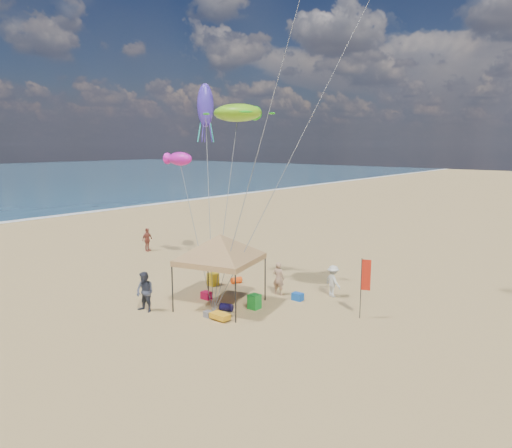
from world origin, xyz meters
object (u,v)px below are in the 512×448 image
object	(u,v)px
cooler_blue	(298,297)
person_near_b	(145,292)
chair_yellow	(213,279)
cooler_red	(207,295)
person_far_a	(147,240)
person_near_c	(333,281)
canopy_tent	(220,237)
chair_green	(254,302)
person_near_a	(278,278)
feather_flag	(365,278)
beach_cart	(220,316)

from	to	relation	value
cooler_blue	person_near_b	bearing A→B (deg)	-127.60
chair_yellow	cooler_red	bearing A→B (deg)	-53.04
cooler_red	person_far_a	distance (m)	12.22
person_near_c	canopy_tent	bearing A→B (deg)	76.24
canopy_tent	chair_yellow	size ratio (longest dim) A/B	9.21
cooler_red	chair_green	distance (m)	2.84
cooler_blue	person_near_a	bearing A→B (deg)	175.97
feather_flag	cooler_red	distance (m)	8.06
person_near_a	chair_green	bearing A→B (deg)	89.77
cooler_blue	cooler_red	bearing A→B (deg)	-142.61
canopy_tent	cooler_red	size ratio (longest dim) A/B	11.94
person_near_a	person_near_b	xyz separation A→B (m)	(-3.29, -6.04, 0.08)
canopy_tent	person_near_c	xyz separation A→B (m)	(3.49, 4.73, -2.60)
beach_cart	person_near_c	distance (m)	6.53
chair_green	person_far_a	bearing A→B (deg)	162.68
canopy_tent	cooler_red	world-z (taller)	canopy_tent
cooler_blue	person_near_b	distance (m)	7.55
person_near_a	person_far_a	distance (m)	13.73
person_near_a	beach_cart	bearing A→B (deg)	82.77
beach_cart	person_near_b	bearing A→B (deg)	-157.10
chair_yellow	feather_flag	bearing A→B (deg)	4.87
feather_flag	person_far_a	size ratio (longest dim) A/B	1.63
chair_yellow	person_near_b	distance (m)	5.07
feather_flag	canopy_tent	bearing A→B (deg)	-154.74
beach_cart	person_far_a	distance (m)	15.25
chair_green	feather_flag	bearing A→B (deg)	24.85
cooler_blue	chair_green	xyz separation A→B (m)	(-0.90, -2.34, 0.16)
person_near_b	cooler_blue	bearing A→B (deg)	43.60
feather_flag	chair_yellow	world-z (taller)	feather_flag
cooler_blue	chair_yellow	world-z (taller)	chair_yellow
feather_flag	person_near_b	world-z (taller)	feather_flag
beach_cart	person_far_a	bearing A→B (deg)	154.72
feather_flag	chair_green	bearing A→B (deg)	-155.15
chair_yellow	person_near_a	size ratio (longest dim) A/B	0.40
chair_yellow	beach_cart	distance (m)	5.33
feather_flag	person_near_b	xyz separation A→B (m)	(-8.32, -5.76, -0.93)
person_near_c	beach_cart	bearing A→B (deg)	92.96
person_far_a	person_near_c	bearing A→B (deg)	-102.88
chair_green	person_near_a	size ratio (longest dim) A/B	0.40
canopy_tent	beach_cart	size ratio (longest dim) A/B	7.16
cooler_red	cooler_blue	bearing A→B (deg)	37.39
chair_green	person_far_a	distance (m)	14.66
canopy_tent	person_near_a	world-z (taller)	canopy_tent
cooler_blue	beach_cart	xyz separation A→B (m)	(-1.11, -4.48, 0.01)
canopy_tent	chair_yellow	xyz separation A→B (m)	(-2.68, 2.15, -3.08)
person_near_a	person_far_a	bearing A→B (deg)	-17.57
person_far_a	cooler_red	bearing A→B (deg)	-124.87
cooler_red	person_near_a	bearing A→B (deg)	50.54
feather_flag	person_near_c	size ratio (longest dim) A/B	1.69
feather_flag	chair_green	world-z (taller)	feather_flag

